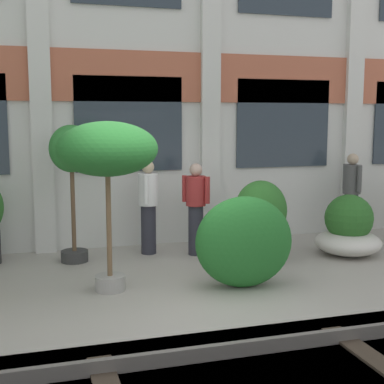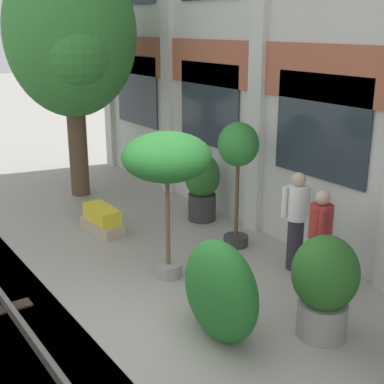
{
  "view_description": "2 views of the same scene",
  "coord_description": "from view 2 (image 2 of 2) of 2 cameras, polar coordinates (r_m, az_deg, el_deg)",
  "views": [
    {
      "loc": [
        -1.67,
        -6.65,
        2.36
      ],
      "look_at": [
        0.82,
        1.76,
        1.14
      ],
      "focal_mm": 50.0,
      "sensor_mm": 36.0,
      "label": 1
    },
    {
      "loc": [
        5.85,
        -3.58,
        3.82
      ],
      "look_at": [
        -0.94,
        1.09,
        1.24
      ],
      "focal_mm": 50.0,
      "sensor_mm": 36.0,
      "label": 2
    }
  ],
  "objects": [
    {
      "name": "resident_by_doorway",
      "position": [
        8.7,
        11.08,
        -2.76
      ],
      "size": [
        0.34,
        0.5,
        1.63
      ],
      "rotation": [
        0.0,
        0.0,
        -0.37
      ],
      "color": "#282833",
      "rests_on": "ground"
    },
    {
      "name": "potted_plant_stone_basin",
      "position": [
        10.77,
        1.09,
        0.81
      ],
      "size": [
        0.71,
        0.71,
        1.38
      ],
      "color": "#333333",
      "rests_on": "ground"
    },
    {
      "name": "apartment_facade",
      "position": [
        8.98,
        15.49,
        17.39
      ],
      "size": [
        15.62,
        0.64,
        7.86
      ],
      "color": "silver",
      "rests_on": "ground"
    },
    {
      "name": "potted_plant_terracotta_small",
      "position": [
        7.98,
        -2.7,
        3.41
      ],
      "size": [
        1.36,
        1.36,
        2.32
      ],
      "color": "gray",
      "rests_on": "ground"
    },
    {
      "name": "potted_plant_low_pan",
      "position": [
        9.25,
        4.94,
        4.09
      ],
      "size": [
        0.71,
        0.71,
        2.25
      ],
      "color": "#333333",
      "rests_on": "ground"
    },
    {
      "name": "potted_plant_ribbed_drum",
      "position": [
        6.98,
        13.96,
        -9.41
      ],
      "size": [
        0.85,
        0.85,
        1.36
      ],
      "color": "gray",
      "rests_on": "ground"
    },
    {
      "name": "topiary_hedge",
      "position": [
        6.82,
        3.03,
        -10.45
      ],
      "size": [
        1.45,
        0.85,
        1.29
      ],
      "primitive_type": "ellipsoid",
      "rotation": [
        0.0,
        0.0,
        3.03
      ],
      "color": "#236B28",
      "rests_on": "ground"
    },
    {
      "name": "resident_watching_tracks",
      "position": [
        8.01,
        13.46,
        -4.89
      ],
      "size": [
        0.4,
        0.4,
        1.59
      ],
      "rotation": [
        0.0,
        0.0,
        -2.35
      ],
      "color": "#282833",
      "rests_on": "ground"
    },
    {
      "name": "potted_plant_square_trough",
      "position": [
        10.41,
        -9.56,
        -2.97
      ],
      "size": [
        1.04,
        0.53,
        0.51
      ],
      "color": "tan",
      "rests_on": "ground"
    },
    {
      "name": "ground_plane",
      "position": [
        7.85,
        -2.74,
        -11.77
      ],
      "size": [
        80.0,
        80.0,
        0.0
      ],
      "primitive_type": "plane",
      "color": "#9E998E"
    },
    {
      "name": "broadleaf_tree",
      "position": [
        12.34,
        -12.79,
        15.73
      ],
      "size": [
        3.0,
        2.86,
        5.47
      ],
      "color": "brown",
      "rests_on": "ground"
    }
  ]
}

